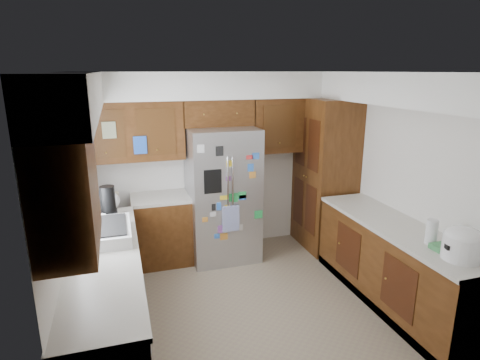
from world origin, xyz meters
The scene contains 12 objects.
floor centered at (0.00, 0.00, 0.00)m, with size 3.60×3.60×0.00m, color gray.
room_shell centered at (-0.11, 0.36, 1.82)m, with size 3.64×3.24×2.52m.
left_counter_run centered at (-1.36, 0.03, 0.43)m, with size 1.36×3.20×0.92m.
right_counter_run centered at (1.50, -0.47, 0.42)m, with size 0.63×2.25×0.92m.
pantry centered at (1.50, 1.15, 1.07)m, with size 0.60×0.90×2.15m, color #3D210B.
fridge centered at (0.00, 1.20, 0.90)m, with size 0.90×0.79×1.80m.
bridge_cabinet centered at (0.00, 1.43, 1.98)m, with size 0.96×0.34×0.35m, color #3D210B.
fridge_top_items centered at (0.00, 1.44, 2.26)m, with size 0.94×0.30×0.25m.
sink_assembly centered at (-1.50, 0.10, 0.99)m, with size 0.52×0.70×0.37m.
left_counter_clutter centered at (-1.48, 0.84, 1.05)m, with size 0.36×0.77×0.38m.
rice_cooker centered at (1.50, -1.30, 1.07)m, with size 0.34×0.33×0.29m.
paper_towel centered at (1.48, -0.96, 1.04)m, with size 0.11×0.11×0.24m, color white.
Camera 1 is at (-1.30, -3.79, 2.52)m, focal length 30.00 mm.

